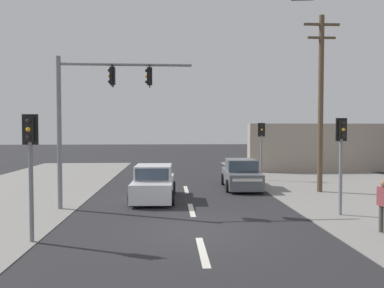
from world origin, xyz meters
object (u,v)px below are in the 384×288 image
Objects in this scene: pedestal_signal_far_median at (261,141)px; utility_pole_midground_right at (321,100)px; pedestal_signal_left_kerb at (30,156)px; sedan_kerbside_parked at (241,175)px; pedestal_signal_right_kerb at (341,149)px; pedestrian_at_kerb at (384,203)px; sedan_oncoming_near at (154,184)px; traffic_signal_mast at (93,104)px.

utility_pole_midground_right is at bearing -67.76° from pedestal_signal_far_median.
pedestal_signal_left_kerb reaches higher than sedan_kerbside_parked.
pedestal_signal_right_kerb is 2.84m from pedestrian_at_kerb.
utility_pole_midground_right is 13.94m from pedestal_signal_left_kerb.
sedan_oncoming_near is at bearing -146.20° from sedan_kerbside_parked.
sedan_kerbside_parked and sedan_oncoming_near have the same top height.
pedestal_signal_right_kerb is at bearing -104.36° from utility_pole_midground_right.
sedan_kerbside_parked is at bearing 50.47° from pedestal_signal_left_kerb.
traffic_signal_mast is at bearing 156.44° from pedestrian_at_kerb.
pedestal_signal_right_kerb is (9.25, -1.72, -1.73)m from traffic_signal_mast.
sedan_oncoming_near is at bearing -169.34° from utility_pole_midground_right.
sedan_oncoming_near is at bearing 63.49° from pedestal_signal_left_kerb.
pedestal_signal_left_kerb is at bearing -178.36° from pedestrian_at_kerb.
traffic_signal_mast is 3.68× the size of pedestrian_at_kerb.
pedestal_signal_right_kerb is 9.64m from pedestal_signal_far_median.
pedestal_signal_left_kerb is 1.00× the size of pedestal_signal_far_median.
utility_pole_midground_right reaches higher than pedestal_signal_right_kerb.
pedestal_signal_left_kerb reaches higher than sedan_oncoming_near.
utility_pole_midground_right is 11.08m from traffic_signal_mast.
traffic_signal_mast is 9.07m from sedan_kerbside_parked.
sedan_kerbside_parked is 2.65× the size of pedestrian_at_kerb.
utility_pole_midground_right is 5.39m from pedestal_signal_far_median.
pedestrian_at_kerb is (7.16, -5.93, 0.22)m from sedan_oncoming_near.
utility_pole_midground_right is 2.47× the size of pedestal_signal_far_median.
sedan_kerbside_parked is at bearing 35.28° from traffic_signal_mast.
pedestal_signal_far_median is (9.49, 12.33, 0.00)m from pedestal_signal_left_kerb.
traffic_signal_mast is 11.88m from pedestal_signal_far_median.
pedestrian_at_kerb is at bearing -23.56° from traffic_signal_mast.
pedestal_signal_right_kerb is at bearing 15.03° from pedestal_signal_left_kerb.
utility_pole_midground_right reaches higher than traffic_signal_mast.
utility_pole_midground_right reaches higher than pedestal_signal_left_kerb.
utility_pole_midground_right reaches higher than sedan_oncoming_near.
pedestrian_at_kerb is (0.77, -12.03, -1.49)m from pedestal_signal_far_median.
traffic_signal_mast is 4.81m from pedestal_signal_left_kerb.
pedestal_signal_far_median is 0.83× the size of sedan_kerbside_parked.
pedestrian_at_kerb is at bearing -86.33° from pedestal_signal_far_median.
pedestal_signal_left_kerb is (-11.35, -7.78, -2.22)m from utility_pole_midground_right.
utility_pole_midground_right is at bearing 17.65° from traffic_signal_mast.
traffic_signal_mast is 4.52m from sedan_oncoming_near.
traffic_signal_mast is at bearing 79.76° from pedestal_signal_left_kerb.
sedan_kerbside_parked is at bearing 33.80° from sedan_oncoming_near.
sedan_oncoming_near is at bearing -136.30° from pedestal_signal_far_median.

